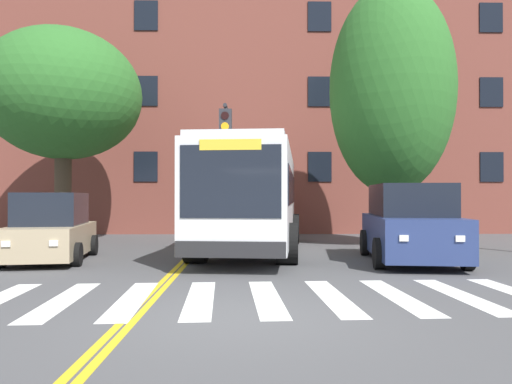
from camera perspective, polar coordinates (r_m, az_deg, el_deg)
name	(u,v)px	position (r m, az deg, el deg)	size (l,w,h in m)	color
ground_plane	(239,318)	(7.41, -1.97, -14.14)	(120.00, 120.00, 0.00)	#4C4C4F
crosswalk	(234,298)	(8.75, -2.59, -12.01)	(15.48, 3.95, 0.01)	white
lane_line_yellow_inner	(209,235)	(22.70, -5.42, -4.95)	(0.12, 36.00, 0.01)	gold
lane_line_yellow_outer	(212,235)	(22.69, -5.02, -4.95)	(0.12, 36.00, 0.01)	gold
city_bus	(253,196)	(16.30, -0.29, -0.47)	(3.78, 10.92, 3.27)	white
car_tan_near_lane	(51,230)	(14.69, -22.34, -4.02)	(2.41, 4.12, 1.85)	tan
car_navy_far_lane	(410,225)	(13.98, 17.19, -3.60)	(2.69, 4.82, 2.08)	navy
traffic_light_overhead	(228,152)	(15.47, -3.25, 4.62)	(0.34, 2.92, 4.68)	#28282D
street_tree_curbside_large	(391,90)	(18.44, 15.19, 11.19)	(5.10, 5.39, 9.22)	brown
street_tree_curbside_small	(63,95)	(19.87, -21.16, 10.26)	(6.11, 6.65, 7.85)	#4C3D2D
building_facade	(309,114)	(27.93, 6.06, 8.85)	(40.57, 8.35, 12.60)	brown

